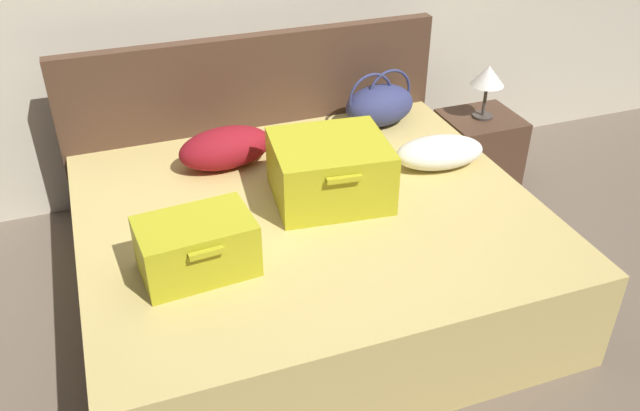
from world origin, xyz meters
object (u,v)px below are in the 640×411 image
Objects in this scene: bed at (310,252)px; hard_case_large at (330,170)px; pillow_center_head at (439,152)px; nightstand at (477,151)px; duffel_bag at (380,104)px; hard_case_medium at (196,246)px; pillow_near_headboard at (225,148)px; table_lamp at (488,78)px.

bed is 0.42m from hard_case_large.
nightstand is at bearing 41.05° from pillow_center_head.
pillow_center_head is 0.83m from nightstand.
hard_case_large is 1.28× the size of duffel_bag.
bed is 1.04m from duffel_bag.
hard_case_large reaches higher than nightstand.
duffel_bag is at bearing 55.89° from hard_case_large.
bed is 0.73m from hard_case_medium.
hard_case_large reaches higher than pillow_center_head.
nightstand is (0.66, -0.05, -0.39)m from duffel_bag.
hard_case_medium is at bearing -154.26° from bed.
hard_case_large reaches higher than bed.
hard_case_large is 1.22× the size of pillow_center_head.
pillow_near_headboard reaches higher than bed.
pillow_center_head is at bearing 13.39° from hard_case_medium.
table_lamp is at bearing 26.38° from bed.
pillow_center_head is (1.02, -0.37, -0.02)m from pillow_near_headboard.
pillow_near_headboard is (0.30, 0.80, -0.02)m from hard_case_medium.
table_lamp is (1.89, 0.93, 0.09)m from hard_case_medium.
pillow_near_headboard is (-0.39, 0.46, -0.05)m from hard_case_large.
hard_case_medium is 1.46× the size of table_lamp.
pillow_center_head is 0.77m from table_lamp.
hard_case_medium reaches higher than pillow_center_head.
hard_case_medium is (-0.69, -0.34, -0.03)m from hard_case_large.
pillow_center_head is at bearing 11.88° from bed.
bed is at bearing 20.98° from hard_case_medium.
nightstand is (1.32, 0.65, -0.02)m from bed.
hard_case_medium is 1.06× the size of duffel_bag.
pillow_center_head is (0.75, 0.16, 0.33)m from bed.
table_lamp is (0.57, 0.50, 0.13)m from pillow_center_head.
hard_case_large is 1.18× the size of pillow_near_headboard.
duffel_bag is at bearing 175.32° from table_lamp.
hard_case_medium reaches higher than pillow_near_headboard.
pillow_near_headboard is 1.60m from table_lamp.
hard_case_large is 0.64m from pillow_center_head.
duffel_bag is 0.96× the size of pillow_center_head.
duffel_bag is (0.54, 0.64, -0.03)m from hard_case_large.
hard_case_medium is 1.02× the size of pillow_center_head.
pillow_near_headboard is (-0.27, 0.53, 0.35)m from bed.
bed is 0.69m from pillow_near_headboard.
table_lamp reaches higher than hard_case_medium.
hard_case_medium is 1.58m from duffel_bag.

